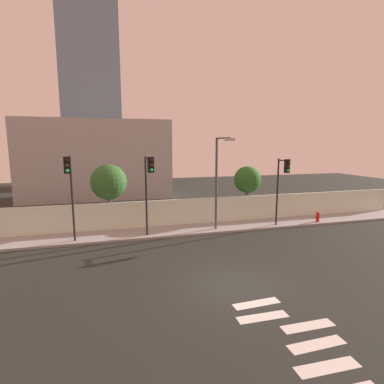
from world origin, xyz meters
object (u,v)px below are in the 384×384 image
traffic_light_left (149,179)px  fire_hydrant (318,216)px  traffic_light_center (283,178)px  roadside_tree_midleft (247,180)px  street_lamp_curbside (218,175)px  traffic_light_right (70,181)px  roadside_tree_leftmost (109,182)px

traffic_light_left → fire_hydrant: traffic_light_left is taller
traffic_light_center → roadside_tree_midleft: (-0.96, 3.37, -0.50)m
street_lamp_curbside → traffic_light_right: bearing=-176.6°
roadside_tree_midleft → traffic_light_left: bearing=-157.1°
street_lamp_curbside → traffic_light_left: bearing=-174.4°
roadside_tree_midleft → roadside_tree_leftmost: bearing=-180.0°
traffic_light_right → roadside_tree_midleft: size_ratio=1.21×
traffic_light_left → fire_hydrant: bearing=2.1°
street_lamp_curbside → roadside_tree_leftmost: 7.50m
traffic_light_right → fire_hydrant: 17.05m
street_lamp_curbside → fire_hydrant: street_lamp_curbside is taller
traffic_light_left → roadside_tree_midleft: traffic_light_left is taller
street_lamp_curbside → roadside_tree_midleft: size_ratio=1.48×
traffic_light_right → roadside_tree_leftmost: traffic_light_right is taller
street_lamp_curbside → roadside_tree_midleft: bearing=40.2°
traffic_light_left → fire_hydrant: 12.78m
traffic_light_left → fire_hydrant: (12.38, 0.46, -3.16)m
traffic_light_center → traffic_light_right: (-13.40, -0.13, 0.23)m
roadside_tree_leftmost → traffic_light_center: bearing=-16.6°
traffic_light_center → street_lamp_curbside: bearing=174.8°
roadside_tree_leftmost → roadside_tree_midleft: 10.37m
fire_hydrant → traffic_light_center: bearing=-173.0°
traffic_light_left → traffic_light_center: bearing=0.3°
roadside_tree_leftmost → roadside_tree_midleft: size_ratio=1.08×
traffic_light_left → traffic_light_right: 4.36m
traffic_light_right → street_lamp_curbside: size_ratio=0.82×
roadside_tree_midleft → traffic_light_center: bearing=-74.1°
street_lamp_curbside → roadside_tree_leftmost: (-6.86, 2.97, -0.57)m
traffic_light_left → street_lamp_curbside: size_ratio=0.81×
traffic_light_left → traffic_light_right: (-4.36, -0.08, 0.06)m
roadside_tree_leftmost → roadside_tree_midleft: (10.37, 0.00, -0.17)m
traffic_light_center → traffic_light_right: 13.40m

